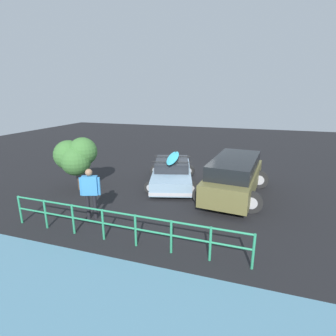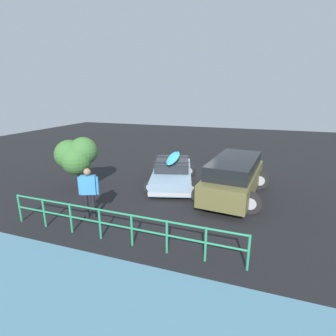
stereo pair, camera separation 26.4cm
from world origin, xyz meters
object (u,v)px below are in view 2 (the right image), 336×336
Objects in this scene: person_bystander at (89,189)px; bush_near_left at (76,156)px; suv_car at (234,176)px; sedan_car at (172,172)px.

person_bystander is 3.22m from bush_near_left.
sedan_car is at bearing -13.34° from suv_car.
sedan_car is 4.51m from bush_near_left.
sedan_car is 2.58× the size of person_bystander.
person_bystander is (1.56, 4.48, 0.54)m from sedan_car.
suv_car is at bearing -167.59° from bush_near_left.
suv_car is 2.12× the size of bush_near_left.
suv_car reaches higher than sedan_car.
bush_near_left is (6.80, 1.50, 0.68)m from suv_car.
person_bystander is at bearing 70.77° from sedan_car.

